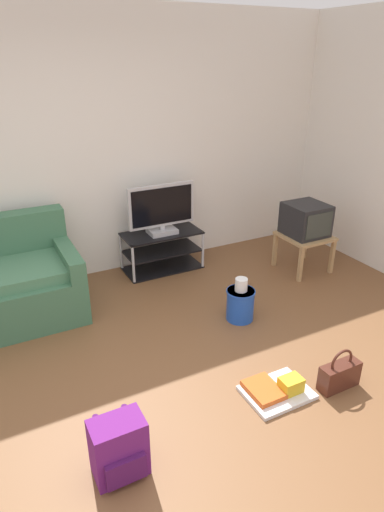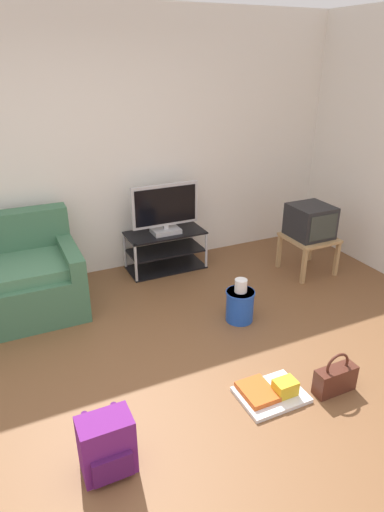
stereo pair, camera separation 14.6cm
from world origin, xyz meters
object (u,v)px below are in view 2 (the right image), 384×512
object	(u,v)px
tv_stand	(166,250)
side_table	(309,242)
handbag	(335,378)
floor_tray	(271,392)
flat_tv	(165,209)
cleaning_bucket	(240,303)
backpack	(107,446)
crt_tv	(310,221)

from	to	relation	value
tv_stand	side_table	size ratio (longest dim) A/B	1.71
handbag	floor_tray	size ratio (longest dim) A/B	0.70
flat_tv	cleaning_bucket	distance (m)	1.40
flat_tv	floor_tray	bearing A→B (deg)	-92.74
tv_stand	backpack	xyz separation A→B (m)	(-1.31, -2.36, -0.03)
crt_tv	backpack	distance (m)	3.19
floor_tray	backpack	bearing A→B (deg)	-175.19
side_table	handbag	size ratio (longest dim) A/B	1.53
tv_stand	crt_tv	bearing A→B (deg)	-27.48
backpack	handbag	distance (m)	1.66
handbag	cleaning_bucket	bearing A→B (deg)	97.13
flat_tv	backpack	xyz separation A→B (m)	(-1.31, -2.34, -0.52)
handbag	tv_stand	bearing A→B (deg)	98.16
cleaning_bucket	handbag	bearing A→B (deg)	-82.87
handbag	floor_tray	xyz separation A→B (m)	(-0.45, 0.14, -0.07)
crt_tv	floor_tray	bearing A→B (deg)	-134.56
floor_tray	side_table	bearing A→B (deg)	45.14
side_table	backpack	distance (m)	3.16
flat_tv	tv_stand	bearing A→B (deg)	90.00
flat_tv	side_table	size ratio (longest dim) A/B	1.49
side_table	crt_tv	distance (m)	0.24
backpack	handbag	world-z (taller)	backpack
tv_stand	flat_tv	xyz separation A→B (m)	(0.00, -0.02, 0.49)
crt_tv	backpack	world-z (taller)	crt_tv
crt_tv	floor_tray	world-z (taller)	crt_tv
floor_tray	tv_stand	bearing A→B (deg)	87.29
floor_tray	crt_tv	bearing A→B (deg)	45.44
handbag	flat_tv	bearing A→B (deg)	98.24
cleaning_bucket	tv_stand	bearing A→B (deg)	99.03
tv_stand	crt_tv	xyz separation A→B (m)	(1.40, -0.73, 0.37)
flat_tv	crt_tv	size ratio (longest dim) A/B	1.76
flat_tv	backpack	bearing A→B (deg)	-119.28
flat_tv	crt_tv	bearing A→B (deg)	-26.75
side_table	crt_tv	world-z (taller)	crt_tv
backpack	cleaning_bucket	size ratio (longest dim) A/B	0.91
crt_tv	flat_tv	bearing A→B (deg)	153.25
flat_tv	side_table	bearing A→B (deg)	-27.27
crt_tv	handbag	distance (m)	2.04
backpack	tv_stand	bearing A→B (deg)	53.91
cleaning_bucket	side_table	bearing A→B (deg)	24.72
cleaning_bucket	flat_tv	bearing A→B (deg)	99.19
side_table	backpack	world-z (taller)	side_table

